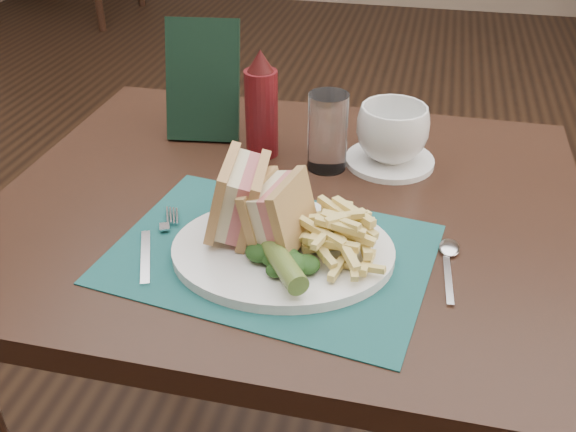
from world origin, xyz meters
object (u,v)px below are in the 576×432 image
Objects in this scene: plate at (283,251)px; saucer at (390,161)px; coffee_cup at (392,133)px; sandwich_half_a at (223,196)px; sandwich_half_b at (265,208)px; placemat at (271,253)px; ketchup_bottle at (261,104)px; check_presenter at (203,81)px; drinking_glass at (328,132)px; table_main at (288,370)px.

plate is 2.00× the size of saucer.
coffee_cup is at bearing 60.00° from plate.
sandwich_half_b is at bearing -15.76° from sandwich_half_a.
sandwich_half_a is 0.74× the size of saucer.
placemat is at bearing 162.36° from plate.
check_presenter is at bearing 156.37° from ketchup_bottle.
plate is 1.61× the size of ketchup_bottle.
sandwich_half_b is 0.32m from coffee_cup.
sandwich_half_a is 0.26m from drinking_glass.
check_presenter is at bearing 136.17° from table_main.
table_main is at bearing -108.81° from drinking_glass.
sandwich_half_b is (-0.01, 0.01, 0.07)m from placemat.
saucer is 0.24m from ketchup_bottle.
table_main is 0.41m from plate.
ketchup_bottle reaches higher than sandwich_half_a.
coffee_cup is (0.20, 0.28, -0.02)m from sandwich_half_a.
coffee_cup is (0.12, 0.30, 0.05)m from plate.
ketchup_bottle is (-0.10, 0.29, 0.08)m from plate.
saucer is 0.81× the size of ketchup_bottle.
check_presenter reaches higher than coffee_cup.
placemat is at bearing -96.53° from drinking_glass.
plate is at bearing -92.76° from drinking_glass.
ketchup_bottle is at bearing 168.65° from drinking_glass.
ketchup_bottle is at bearing 119.53° from table_main.
sandwich_half_a is 1.14× the size of sandwich_half_b.
sandwich_half_b reaches higher than table_main.
check_presenter is (-0.24, 0.08, 0.04)m from drinking_glass.
check_presenter is at bearing 162.22° from drinking_glass.
coffee_cup is at bearing 66.02° from placemat.
check_presenter is (-0.34, 0.04, 0.05)m from coffee_cup.
check_presenter is (-0.12, 0.05, 0.01)m from ketchup_bottle.
placemat is 4.34× the size of sandwich_half_b.
plate is 0.42m from check_presenter.
plate is 2.70× the size of sandwich_half_a.
plate is at bearing -8.64° from placemat.
plate is at bearing -69.90° from ketchup_bottle.
ketchup_bottle is at bearing -31.34° from check_presenter.
drinking_glass is at bearing -25.49° from check_presenter.
coffee_cup is at bearing -14.33° from check_presenter.
sandwich_half_b is at bearing -90.47° from table_main.
placemat is 0.10m from sandwich_half_a.
plate reaches higher than table_main.
check_presenter is at bearing 173.39° from coffee_cup.
table_main is at bearing 93.68° from placemat.
ketchup_bottle is (-0.02, 0.27, 0.02)m from sandwich_half_a.
drinking_glass reaches higher than plate.
sandwich_half_a reaches higher than saucer.
placemat is at bearing -86.32° from table_main.
placemat is 3.54× the size of coffee_cup.
ketchup_bottle reaches higher than placemat.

